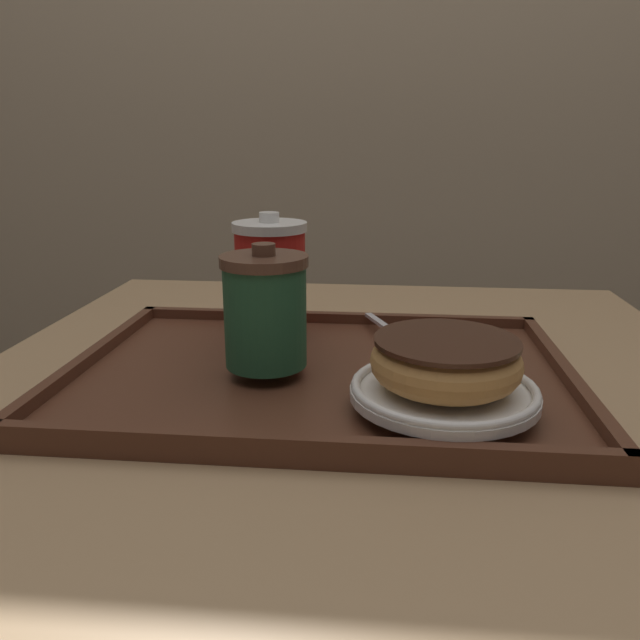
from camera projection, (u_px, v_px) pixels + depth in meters
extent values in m
cube|color=tan|center=(376.00, 29.00, 1.53)|extent=(8.00, 0.05, 2.40)
cube|color=tan|center=(345.00, 399.00, 0.62)|extent=(0.79, 0.87, 0.03)
cube|color=#512D1E|center=(320.00, 376.00, 0.62)|extent=(0.49, 0.35, 0.01)
cube|color=#512D1E|center=(297.00, 444.00, 0.46)|extent=(0.49, 0.01, 0.01)
cube|color=#512D1E|center=(334.00, 317.00, 0.78)|extent=(0.49, 0.01, 0.01)
cube|color=#512D1E|center=(91.00, 356.00, 0.64)|extent=(0.01, 0.35, 0.01)
cube|color=#512D1E|center=(567.00, 373.00, 0.60)|extent=(0.01, 0.35, 0.01)
cylinder|color=#235638|center=(265.00, 316.00, 0.59)|extent=(0.08, 0.08, 0.10)
cylinder|color=brown|center=(264.00, 261.00, 0.57)|extent=(0.08, 0.08, 0.01)
cylinder|color=brown|center=(264.00, 249.00, 0.57)|extent=(0.02, 0.02, 0.01)
cylinder|color=red|center=(271.00, 280.00, 0.70)|extent=(0.08, 0.08, 0.11)
cylinder|color=white|center=(269.00, 227.00, 0.69)|extent=(0.08, 0.08, 0.01)
cylinder|color=white|center=(269.00, 217.00, 0.68)|extent=(0.02, 0.02, 0.01)
cylinder|color=white|center=(444.00, 394.00, 0.52)|extent=(0.16, 0.16, 0.01)
torus|color=white|center=(444.00, 387.00, 0.52)|extent=(0.16, 0.16, 0.01)
torus|color=tan|center=(445.00, 363.00, 0.52)|extent=(0.13, 0.13, 0.04)
cylinder|color=#381E14|center=(447.00, 341.00, 0.51)|extent=(0.12, 0.12, 0.00)
ellipsoid|color=silver|center=(415.00, 344.00, 0.64)|extent=(0.03, 0.04, 0.01)
cube|color=silver|center=(386.00, 327.00, 0.71)|extent=(0.05, 0.11, 0.00)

